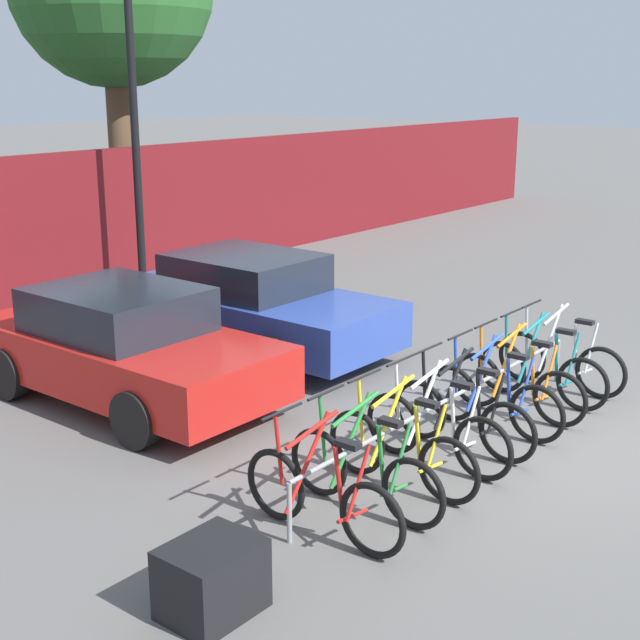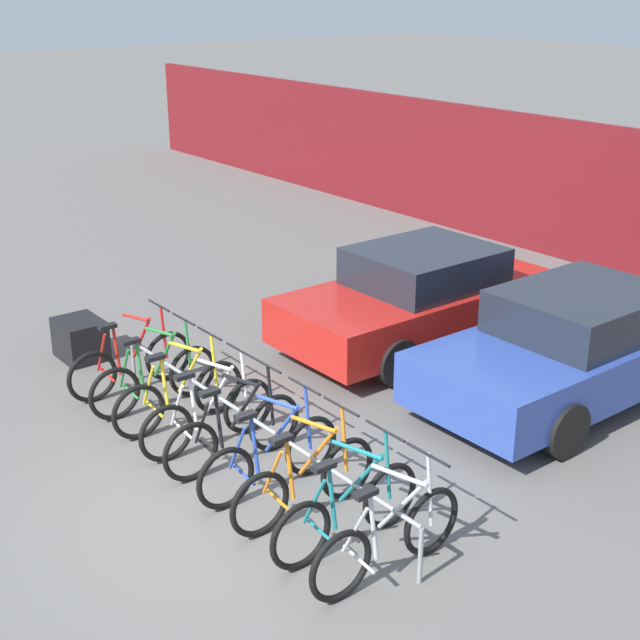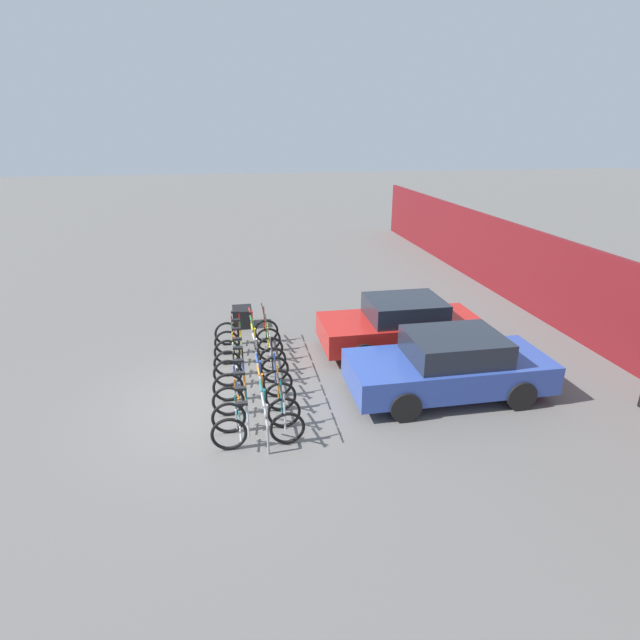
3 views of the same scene
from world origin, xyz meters
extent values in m
plane|color=#605E5B|center=(0.00, 0.00, 0.00)|extent=(120.00, 120.00, 0.00)
cylinder|color=gray|center=(-0.67, 0.68, 0.55)|extent=(5.28, 0.04, 0.04)
cylinder|color=gray|center=(-3.31, 0.68, 0.28)|extent=(0.04, 0.04, 0.55)
cylinder|color=gray|center=(1.97, 0.68, 0.28)|extent=(0.04, 0.04, 0.55)
torus|color=black|center=(-3.06, 0.00, 0.33)|extent=(0.06, 0.66, 0.66)
torus|color=black|center=(-3.06, 1.05, 0.33)|extent=(0.06, 0.66, 0.66)
cylinder|color=red|center=(-3.06, 0.68, 0.65)|extent=(0.60, 0.04, 0.76)
cylinder|color=red|center=(-3.06, 0.63, 0.96)|extent=(0.68, 0.04, 0.16)
cylinder|color=red|center=(-3.06, 0.35, 0.59)|extent=(0.14, 0.04, 0.63)
cylinder|color=red|center=(-3.06, 0.15, 0.61)|extent=(0.32, 0.03, 0.58)
cylinder|color=red|center=(-3.06, 0.20, 0.31)|extent=(0.40, 0.03, 0.08)
cylinder|color=red|center=(-3.06, 1.01, 0.68)|extent=(0.12, 0.04, 0.69)
cylinder|color=black|center=(-3.06, 0.97, 1.04)|extent=(0.52, 0.03, 0.03)
cube|color=black|center=(-3.06, 0.25, 0.93)|extent=(0.10, 0.22, 0.05)
torus|color=black|center=(-2.45, 0.00, 0.33)|extent=(0.06, 0.66, 0.66)
torus|color=black|center=(-2.45, 1.05, 0.33)|extent=(0.06, 0.66, 0.66)
cylinder|color=#288438|center=(-2.45, 0.68, 0.65)|extent=(0.60, 0.04, 0.76)
cylinder|color=#288438|center=(-2.45, 0.63, 0.96)|extent=(0.68, 0.04, 0.16)
cylinder|color=#288438|center=(-2.45, 0.35, 0.59)|extent=(0.14, 0.04, 0.63)
cylinder|color=#288438|center=(-2.45, 0.15, 0.61)|extent=(0.32, 0.03, 0.58)
cylinder|color=#288438|center=(-2.45, 0.20, 0.31)|extent=(0.40, 0.03, 0.08)
cylinder|color=#288438|center=(-2.45, 1.01, 0.68)|extent=(0.12, 0.04, 0.69)
cylinder|color=black|center=(-2.45, 0.97, 1.04)|extent=(0.52, 0.03, 0.03)
cube|color=black|center=(-2.45, 0.25, 0.93)|extent=(0.10, 0.22, 0.05)
torus|color=black|center=(-1.86, 0.00, 0.33)|extent=(0.06, 0.66, 0.66)
torus|color=black|center=(-1.86, 1.05, 0.33)|extent=(0.06, 0.66, 0.66)
cylinder|color=yellow|center=(-1.86, 0.68, 0.65)|extent=(0.60, 0.04, 0.76)
cylinder|color=yellow|center=(-1.86, 0.63, 0.96)|extent=(0.68, 0.04, 0.16)
cylinder|color=yellow|center=(-1.86, 0.35, 0.59)|extent=(0.14, 0.04, 0.63)
cylinder|color=yellow|center=(-1.86, 0.15, 0.61)|extent=(0.32, 0.03, 0.58)
cylinder|color=yellow|center=(-1.86, 0.20, 0.31)|extent=(0.40, 0.03, 0.08)
cylinder|color=yellow|center=(-1.86, 1.01, 0.68)|extent=(0.12, 0.04, 0.69)
cylinder|color=black|center=(-1.86, 0.97, 1.04)|extent=(0.52, 0.03, 0.03)
cube|color=black|center=(-1.86, 0.25, 0.93)|extent=(0.10, 0.22, 0.05)
torus|color=black|center=(-1.22, 0.00, 0.33)|extent=(0.06, 0.66, 0.66)
torus|color=black|center=(-1.22, 1.05, 0.33)|extent=(0.06, 0.66, 0.66)
cylinder|color=silver|center=(-1.22, 0.68, 0.65)|extent=(0.60, 0.04, 0.76)
cylinder|color=silver|center=(-1.22, 0.63, 0.96)|extent=(0.68, 0.04, 0.16)
cylinder|color=silver|center=(-1.22, 0.35, 0.59)|extent=(0.14, 0.04, 0.63)
cylinder|color=silver|center=(-1.22, 0.15, 0.61)|extent=(0.32, 0.03, 0.58)
cylinder|color=silver|center=(-1.22, 0.20, 0.31)|extent=(0.40, 0.03, 0.08)
cylinder|color=silver|center=(-1.22, 1.01, 0.68)|extent=(0.12, 0.04, 0.69)
cylinder|color=black|center=(-1.22, 0.97, 1.04)|extent=(0.52, 0.03, 0.03)
cube|color=black|center=(-1.22, 0.25, 0.93)|extent=(0.10, 0.22, 0.05)
torus|color=black|center=(-0.71, 0.00, 0.33)|extent=(0.06, 0.66, 0.66)
torus|color=black|center=(-0.71, 1.05, 0.33)|extent=(0.06, 0.66, 0.66)
cylinder|color=black|center=(-0.71, 0.68, 0.65)|extent=(0.60, 0.04, 0.76)
cylinder|color=black|center=(-0.71, 0.63, 0.96)|extent=(0.68, 0.04, 0.16)
cylinder|color=black|center=(-0.71, 0.35, 0.59)|extent=(0.14, 0.04, 0.63)
cylinder|color=black|center=(-0.71, 0.15, 0.61)|extent=(0.32, 0.03, 0.58)
cylinder|color=black|center=(-0.71, 0.20, 0.31)|extent=(0.40, 0.03, 0.08)
cylinder|color=black|center=(-0.71, 1.01, 0.68)|extent=(0.12, 0.04, 0.69)
cylinder|color=black|center=(-0.71, 0.97, 1.04)|extent=(0.52, 0.03, 0.03)
cube|color=black|center=(-0.71, 0.25, 0.93)|extent=(0.10, 0.22, 0.05)
torus|color=black|center=(-0.05, 0.00, 0.33)|extent=(0.06, 0.66, 0.66)
torus|color=black|center=(-0.05, 1.05, 0.33)|extent=(0.06, 0.66, 0.66)
cylinder|color=#284CB7|center=(-0.05, 0.68, 0.65)|extent=(0.60, 0.04, 0.76)
cylinder|color=#284CB7|center=(-0.05, 0.63, 0.96)|extent=(0.68, 0.04, 0.16)
cylinder|color=#284CB7|center=(-0.05, 0.35, 0.59)|extent=(0.14, 0.04, 0.63)
cylinder|color=#284CB7|center=(-0.05, 0.15, 0.61)|extent=(0.32, 0.03, 0.58)
cylinder|color=#284CB7|center=(-0.05, 0.20, 0.31)|extent=(0.40, 0.03, 0.08)
cylinder|color=#284CB7|center=(-0.05, 1.01, 0.68)|extent=(0.12, 0.04, 0.69)
cylinder|color=black|center=(-0.05, 0.97, 1.04)|extent=(0.52, 0.03, 0.03)
cube|color=black|center=(-0.05, 0.25, 0.93)|extent=(0.10, 0.22, 0.05)
torus|color=black|center=(0.54, 0.00, 0.33)|extent=(0.06, 0.66, 0.66)
torus|color=black|center=(0.54, 1.05, 0.33)|extent=(0.06, 0.66, 0.66)
cylinder|color=orange|center=(0.54, 0.68, 0.65)|extent=(0.60, 0.04, 0.76)
cylinder|color=orange|center=(0.54, 0.63, 0.96)|extent=(0.68, 0.04, 0.16)
cylinder|color=orange|center=(0.54, 0.35, 0.59)|extent=(0.14, 0.04, 0.63)
cylinder|color=orange|center=(0.54, 0.15, 0.61)|extent=(0.32, 0.03, 0.58)
cylinder|color=orange|center=(0.54, 0.20, 0.31)|extent=(0.40, 0.03, 0.08)
cylinder|color=orange|center=(0.54, 1.01, 0.68)|extent=(0.12, 0.04, 0.69)
cylinder|color=black|center=(0.54, 0.97, 1.04)|extent=(0.52, 0.03, 0.03)
cube|color=black|center=(0.54, 0.25, 0.93)|extent=(0.10, 0.22, 0.05)
torus|color=black|center=(1.17, 0.00, 0.33)|extent=(0.06, 0.66, 0.66)
torus|color=black|center=(1.17, 1.05, 0.33)|extent=(0.06, 0.66, 0.66)
cylinder|color=#197A7F|center=(1.17, 0.68, 0.65)|extent=(0.60, 0.04, 0.76)
cylinder|color=#197A7F|center=(1.17, 0.63, 0.96)|extent=(0.68, 0.04, 0.16)
cylinder|color=#197A7F|center=(1.17, 0.35, 0.59)|extent=(0.14, 0.04, 0.63)
cylinder|color=#197A7F|center=(1.17, 0.15, 0.61)|extent=(0.32, 0.03, 0.58)
cylinder|color=#197A7F|center=(1.17, 0.20, 0.31)|extent=(0.40, 0.03, 0.08)
cylinder|color=#197A7F|center=(1.17, 1.01, 0.68)|extent=(0.12, 0.04, 0.69)
cylinder|color=black|center=(1.17, 0.97, 1.04)|extent=(0.52, 0.03, 0.03)
cube|color=black|center=(1.17, 0.25, 0.93)|extent=(0.10, 0.22, 0.05)
torus|color=black|center=(1.72, 0.00, 0.33)|extent=(0.06, 0.66, 0.66)
torus|color=black|center=(1.72, 1.05, 0.33)|extent=(0.06, 0.66, 0.66)
cylinder|color=#B7B7BC|center=(1.72, 0.68, 0.65)|extent=(0.60, 0.04, 0.76)
cylinder|color=#B7B7BC|center=(1.72, 0.63, 0.96)|extent=(0.68, 0.04, 0.16)
cylinder|color=#B7B7BC|center=(1.72, 0.35, 0.59)|extent=(0.14, 0.04, 0.63)
cylinder|color=#B7B7BC|center=(1.72, 0.15, 0.61)|extent=(0.32, 0.03, 0.58)
cylinder|color=#B7B7BC|center=(1.72, 0.20, 0.31)|extent=(0.40, 0.03, 0.08)
cylinder|color=#B7B7BC|center=(1.72, 1.01, 0.68)|extent=(0.12, 0.04, 0.69)
cylinder|color=black|center=(1.72, 0.97, 1.04)|extent=(0.52, 0.03, 0.03)
cube|color=black|center=(1.72, 0.25, 0.93)|extent=(0.10, 0.22, 0.05)
cube|color=red|center=(-1.96, 4.43, 0.57)|extent=(1.80, 4.10, 0.62)
cube|color=#1E232D|center=(-1.96, 4.54, 1.14)|extent=(1.58, 1.89, 0.52)
cylinder|color=black|center=(-2.82, 5.62, 0.32)|extent=(0.20, 0.64, 0.64)
cylinder|color=black|center=(-1.11, 5.62, 0.32)|extent=(0.20, 0.64, 0.64)
cylinder|color=black|center=(-2.82, 3.24, 0.32)|extent=(0.20, 0.64, 0.64)
cylinder|color=black|center=(-1.11, 3.24, 0.32)|extent=(0.20, 0.64, 0.64)
cube|color=#2D479E|center=(0.50, 4.67, 0.57)|extent=(1.80, 4.29, 0.62)
cube|color=#1E232D|center=(0.50, 4.78, 1.14)|extent=(1.58, 1.97, 0.52)
cylinder|color=black|center=(-0.35, 5.92, 0.32)|extent=(0.20, 0.64, 0.64)
cylinder|color=black|center=(-0.35, 3.43, 0.32)|extent=(0.20, 0.64, 0.64)
cylinder|color=black|center=(1.36, 3.43, 0.32)|extent=(0.20, 0.64, 0.64)
cube|color=black|center=(-4.44, 0.46, 0.28)|extent=(0.70, 0.56, 0.55)
camera|label=1|loc=(-8.43, -3.77, 3.82)|focal=50.00mm
camera|label=2|loc=(6.44, -3.94, 4.86)|focal=50.00mm
camera|label=3|loc=(9.49, 0.24, 5.43)|focal=28.00mm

